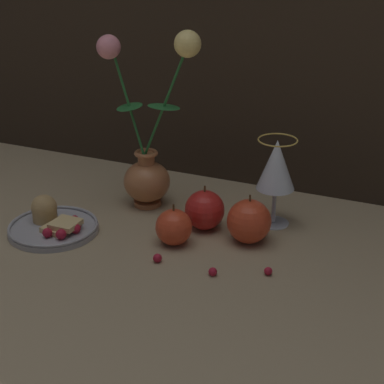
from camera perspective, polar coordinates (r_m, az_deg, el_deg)
name	(u,v)px	position (r m, az deg, el deg)	size (l,w,h in m)	color
ground_plane	(162,227)	(1.25, -2.65, -3.13)	(2.40, 2.40, 0.00)	#9E8966
vase	(148,153)	(1.29, -3.96, 3.49)	(0.21, 0.10, 0.37)	#B77042
plate_with_pastries	(52,223)	(1.25, -12.34, -2.71)	(0.17, 0.17, 0.06)	#A3A3A8
wine_glass	(276,168)	(1.22, 7.49, 2.15)	(0.08, 0.08, 0.17)	silver
apple_beside_vase	(174,227)	(1.17, -1.63, -3.14)	(0.07, 0.07, 0.08)	#D14223
apple_near_glass	(205,210)	(1.22, 1.13, -1.61)	(0.08, 0.08, 0.09)	red
apple_at_table_edge	(249,221)	(1.18, 5.09, -2.61)	(0.08, 0.08, 0.09)	#D14223
berry_near_plate	(213,272)	(1.09, 1.85, -7.10)	(0.01, 0.01, 0.01)	#AD192D
berry_front_center	(268,271)	(1.09, 6.78, -7.00)	(0.01, 0.01, 0.01)	#AD192D
berry_by_glass_stem	(157,258)	(1.12, -3.09, -5.88)	(0.02, 0.02, 0.02)	#AD192D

